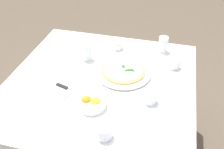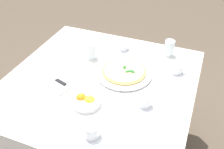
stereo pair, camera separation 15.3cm
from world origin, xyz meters
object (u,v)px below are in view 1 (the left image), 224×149
object	(u,v)px
pizza_plate	(123,72)
pizza	(123,70)
coffee_cup_far_left	(149,98)
water_glass_near_left	(87,53)
coffee_cup_center_back	(117,46)
citrus_bowl	(92,103)
coffee_cup_near_right	(104,133)
napkin_folded	(56,85)
water_glass_right_edge	(163,45)
coffee_cup_back_corner	(173,65)
dinner_knife	(55,83)

from	to	relation	value
pizza_plate	pizza	size ratio (longest dim) A/B	1.28
pizza	coffee_cup_far_left	world-z (taller)	coffee_cup_far_left
coffee_cup_far_left	water_glass_near_left	bearing A→B (deg)	-34.64
coffee_cup_center_back	pizza	bearing A→B (deg)	111.12
pizza	citrus_bowl	size ratio (longest dim) A/B	1.79
coffee_cup_near_right	citrus_bowl	size ratio (longest dim) A/B	0.88
citrus_bowl	pizza	bearing A→B (deg)	-106.90
pizza	napkin_folded	world-z (taller)	pizza
water_glass_right_edge	citrus_bowl	xyz separation A→B (m)	(0.30, 0.64, -0.02)
pizza	coffee_cup_near_right	bearing A→B (deg)	92.10
coffee_cup_back_corner	napkin_folded	xyz separation A→B (m)	(0.64, 0.35, -0.02)
coffee_cup_center_back	dinner_knife	world-z (taller)	coffee_cup_center_back
coffee_cup_near_right	pizza_plate	bearing A→B (deg)	-87.85
coffee_cup_near_right	dinner_knife	distance (m)	0.46
coffee_cup_center_back	napkin_folded	distance (m)	0.54
pizza	water_glass_near_left	world-z (taller)	water_glass_near_left
pizza_plate	citrus_bowl	bearing A→B (deg)	73.17
dinner_knife	citrus_bowl	world-z (taller)	citrus_bowl
water_glass_right_edge	napkin_folded	size ratio (longest dim) A/B	0.43
water_glass_near_left	dinner_knife	world-z (taller)	water_glass_near_left
water_glass_right_edge	water_glass_near_left	xyz separation A→B (m)	(0.47, 0.22, 0.00)
pizza	coffee_cup_far_left	bearing A→B (deg)	130.73
pizza_plate	pizza	bearing A→B (deg)	-170.56
coffee_cup_back_corner	dinner_knife	distance (m)	0.73
coffee_cup_near_right	citrus_bowl	world-z (taller)	coffee_cup_near_right
coffee_cup_center_back	water_glass_right_edge	world-z (taller)	water_glass_right_edge
coffee_cup_back_corner	coffee_cup_center_back	world-z (taller)	coffee_cup_back_corner
coffee_cup_near_right	coffee_cup_far_left	distance (m)	0.33
coffee_cup_center_back	coffee_cup_far_left	xyz separation A→B (m)	(-0.29, 0.48, 0.00)
pizza	napkin_folded	xyz separation A→B (m)	(0.35, 0.22, -0.01)
pizza_plate	dinner_knife	bearing A→B (deg)	32.24
water_glass_right_edge	dinner_knife	size ratio (longest dim) A/B	0.56
coffee_cup_center_back	napkin_folded	xyz separation A→B (m)	(0.24, 0.49, -0.02)
coffee_cup_back_corner	coffee_cup_far_left	bearing A→B (deg)	73.29
coffee_cup_near_right	water_glass_right_edge	world-z (taller)	water_glass_right_edge
water_glass_near_left	coffee_cup_center_back	bearing A→B (deg)	-133.51
coffee_cup_back_corner	napkin_folded	distance (m)	0.73
coffee_cup_center_back	coffee_cup_near_right	size ratio (longest dim) A/B	0.98
coffee_cup_center_back	citrus_bowl	size ratio (longest dim) A/B	0.87
coffee_cup_near_right	water_glass_right_edge	distance (m)	0.84
pizza	coffee_cup_near_right	world-z (taller)	coffee_cup_near_right
coffee_cup_center_back	water_glass_near_left	distance (m)	0.24
pizza	coffee_cup_back_corner	size ratio (longest dim) A/B	2.02
coffee_cup_near_right	dinner_knife	size ratio (longest dim) A/B	0.69
coffee_cup_center_back	citrus_bowl	bearing A→B (deg)	90.49
coffee_cup_back_corner	coffee_cup_center_back	xyz separation A→B (m)	(0.39, -0.14, -0.00)
coffee_cup_far_left	coffee_cup_near_right	bearing A→B (deg)	59.35
pizza	citrus_bowl	world-z (taller)	citrus_bowl
coffee_cup_near_right	pizza	bearing A→B (deg)	-87.90
coffee_cup_center_back	napkin_folded	size ratio (longest dim) A/B	0.52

